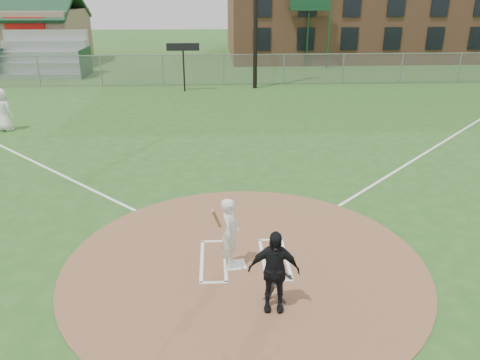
{
  "coord_description": "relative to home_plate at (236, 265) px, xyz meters",
  "views": [
    {
      "loc": [
        -0.62,
        -9.35,
        5.94
      ],
      "look_at": [
        0.0,
        2.0,
        1.3
      ],
      "focal_mm": 35.0,
      "sensor_mm": 36.0,
      "label": 1
    }
  ],
  "objects": [
    {
      "name": "ground",
      "position": [
        0.2,
        0.09,
        -0.03
      ],
      "size": [
        140.0,
        140.0,
        0.0
      ],
      "primitive_type": "plane",
      "color": "#27541C",
      "rests_on": "ground"
    },
    {
      "name": "dirt_circle",
      "position": [
        0.2,
        0.09,
        -0.02
      ],
      "size": [
        8.4,
        8.4,
        0.02
      ],
      "primitive_type": "cylinder",
      "color": "#895E41",
      "rests_on": "ground"
    },
    {
      "name": "home_plate",
      "position": [
        0.0,
        0.0,
        0.0
      ],
      "size": [
        0.48,
        0.48,
        0.03
      ],
      "primitive_type": "cube",
      "rotation": [
        0.0,
        0.0,
        0.13
      ],
      "color": "white",
      "rests_on": "dirt_circle"
    },
    {
      "name": "foul_line_first",
      "position": [
        9.2,
        9.09,
        -0.03
      ],
      "size": [
        17.04,
        17.04,
        0.01
      ],
      "primitive_type": "cube",
      "rotation": [
        0.0,
        0.0,
        -0.79
      ],
      "color": "white",
      "rests_on": "ground"
    },
    {
      "name": "foul_line_third",
      "position": [
        -8.8,
        9.09,
        -0.03
      ],
      "size": [
        17.04,
        17.04,
        0.01
      ],
      "primitive_type": "cube",
      "rotation": [
        0.0,
        0.0,
        0.79
      ],
      "color": "white",
      "rests_on": "ground"
    },
    {
      "name": "catcher",
      "position": [
        0.79,
        -1.42,
        0.54
      ],
      "size": [
        0.58,
        0.48,
        1.11
      ],
      "primitive_type": "imported",
      "rotation": [
        0.0,
        0.0,
        -0.12
      ],
      "color": "slate",
      "rests_on": "dirt_circle"
    },
    {
      "name": "umpire",
      "position": [
        0.65,
        -1.59,
        0.85
      ],
      "size": [
        1.05,
        0.52,
        1.72
      ],
      "primitive_type": "imported",
      "rotation": [
        0.0,
        0.0,
        -0.1
      ],
      "color": "black",
      "rests_on": "dirt_circle"
    },
    {
      "name": "ondeck_player",
      "position": [
        -9.93,
        11.83,
        0.91
      ],
      "size": [
        1.1,
        0.96,
        1.89
      ],
      "primitive_type": "imported",
      "rotation": [
        0.0,
        0.0,
        2.66
      ],
      "color": "white",
      "rests_on": "ground"
    },
    {
      "name": "batters_boxes",
      "position": [
        0.2,
        0.24,
        -0.01
      ],
      "size": [
        2.08,
        1.88,
        0.01
      ],
      "color": "white",
      "rests_on": "dirt_circle"
    },
    {
      "name": "batter_at_plate",
      "position": [
        -0.14,
        -0.02,
        0.84
      ],
      "size": [
        0.68,
        1.04,
        1.78
      ],
      "color": "silver",
      "rests_on": "dirt_circle"
    },
    {
      "name": "outfield_fence",
      "position": [
        0.2,
        22.09,
        0.98
      ],
      "size": [
        56.08,
        0.08,
        2.03
      ],
      "color": "slate",
      "rests_on": "ground"
    },
    {
      "name": "bleachers",
      "position": [
        -12.8,
        26.29,
        1.56
      ],
      "size": [
        6.08,
        3.2,
        3.2
      ],
      "color": "#B7BABF",
      "rests_on": "ground"
    },
    {
      "name": "clubhouse",
      "position": [
        -17.8,
        33.09,
        2.36
      ],
      "size": [
        12.2,
        8.71,
        6.23
      ],
      "color": "gray",
      "rests_on": "ground"
    },
    {
      "name": "scoreboard_sign",
      "position": [
        -2.3,
        20.29,
        2.35
      ],
      "size": [
        2.0,
        0.1,
        2.93
      ],
      "color": "black",
      "rests_on": "ground"
    }
  ]
}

